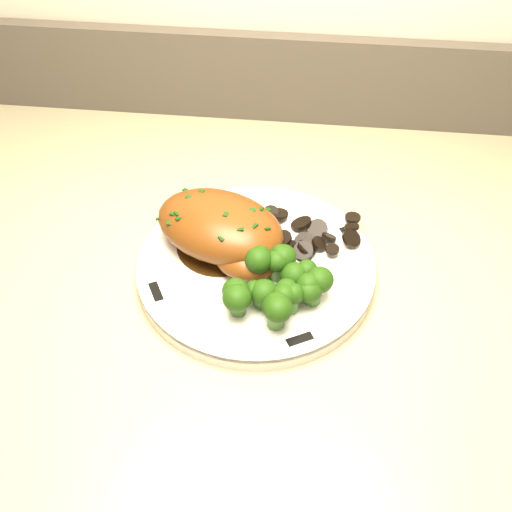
# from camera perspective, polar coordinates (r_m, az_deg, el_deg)

# --- Properties ---
(counter) EXTENTS (1.95, 0.65, 0.96)m
(counter) POSITION_cam_1_polar(r_m,az_deg,el_deg) (1.02, 0.50, -18.72)
(counter) COLOR #533326
(counter) RESTS_ON ground
(plate) EXTENTS (0.33, 0.33, 0.02)m
(plate) POSITION_cam_1_polar(r_m,az_deg,el_deg) (0.67, -0.00, -1.09)
(plate) COLOR white
(plate) RESTS_ON counter
(rim_accent_0) EXTENTS (0.02, 0.03, 0.00)m
(rim_accent_0) POSITION_cam_1_polar(r_m,az_deg,el_deg) (0.70, 8.17, 1.84)
(rim_accent_0) COLOR black
(rim_accent_0) RESTS_ON plate
(rim_accent_1) EXTENTS (0.03, 0.02, 0.00)m
(rim_accent_1) POSITION_cam_1_polar(r_m,az_deg,el_deg) (0.74, -3.17, 5.02)
(rim_accent_1) COLOR black
(rim_accent_1) RESTS_ON plate
(rim_accent_2) EXTENTS (0.02, 0.03, 0.00)m
(rim_accent_2) POSITION_cam_1_polar(r_m,az_deg,el_deg) (0.65, -8.89, -3.16)
(rim_accent_2) COLOR black
(rim_accent_2) RESTS_ON plate
(rim_accent_3) EXTENTS (0.03, 0.02, 0.00)m
(rim_accent_3) POSITION_cam_1_polar(r_m,az_deg,el_deg) (0.60, 3.91, -7.41)
(rim_accent_3) COLOR black
(rim_accent_3) RESTS_ON plate
(gravy_pool) EXTENTS (0.10, 0.10, 0.00)m
(gravy_pool) POSITION_cam_1_polar(r_m,az_deg,el_deg) (0.69, -3.14, 1.01)
(gravy_pool) COLOR #301C08
(gravy_pool) RESTS_ON plate
(chicken_breast) EXTENTS (0.16, 0.14, 0.05)m
(chicken_breast) POSITION_cam_1_polar(r_m,az_deg,el_deg) (0.67, -2.98, 2.33)
(chicken_breast) COLOR brown
(chicken_breast) RESTS_ON plate
(mushroom_pile) EXTENTS (0.09, 0.07, 0.02)m
(mushroom_pile) POSITION_cam_1_polar(r_m,az_deg,el_deg) (0.69, 4.86, 1.63)
(mushroom_pile) COLOR black
(mushroom_pile) RESTS_ON plate
(broccoli_florets) EXTENTS (0.09, 0.09, 0.04)m
(broccoli_florets) POSITION_cam_1_polar(r_m,az_deg,el_deg) (0.62, 1.81, -2.64)
(broccoli_florets) COLOR #467732
(broccoli_florets) RESTS_ON plate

